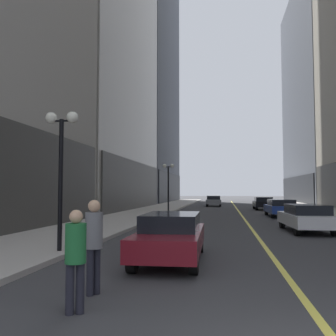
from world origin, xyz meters
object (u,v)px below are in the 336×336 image
(car_maroon, at_px, (171,235))
(car_white, at_px, (306,217))
(car_blue, at_px, (281,207))
(pedestrian_in_grey_suit, at_px, (94,239))
(street_lamp_left_near, at_px, (61,149))
(car_black, at_px, (263,203))
(pedestrian_in_green_parka, at_px, (76,253))
(street_lamp_left_far, at_px, (168,177))
(car_grey, at_px, (214,200))

(car_maroon, relative_size, car_white, 0.97)
(car_white, distance_m, car_blue, 10.41)
(pedestrian_in_grey_suit, distance_m, street_lamp_left_near, 5.13)
(car_black, bearing_deg, street_lamp_left_near, -107.42)
(car_maroon, bearing_deg, street_lamp_left_near, 174.64)
(car_maroon, bearing_deg, pedestrian_in_green_parka, -100.88)
(street_lamp_left_near, bearing_deg, car_white, 41.31)
(car_blue, xyz_separation_m, street_lamp_left_far, (-9.25, 4.28, 2.54))
(car_white, relative_size, street_lamp_left_far, 1.07)
(car_blue, height_order, street_lamp_left_near, street_lamp_left_near)
(pedestrian_in_green_parka, bearing_deg, street_lamp_left_far, 95.39)
(car_blue, height_order, pedestrian_in_green_parka, pedestrian_in_green_parka)
(car_maroon, height_order, car_blue, same)
(car_blue, distance_m, pedestrian_in_green_parka, 24.14)
(car_maroon, xyz_separation_m, car_black, (5.57, 29.21, 0.00))
(car_blue, xyz_separation_m, car_black, (-0.19, 10.68, -0.00))
(car_maroon, bearing_deg, pedestrian_in_grey_suit, -105.45)
(car_white, distance_m, street_lamp_left_near, 12.09)
(pedestrian_in_grey_suit, xyz_separation_m, street_lamp_left_far, (-2.50, 26.38, 2.20))
(car_maroon, distance_m, car_grey, 37.42)
(pedestrian_in_grey_suit, xyz_separation_m, pedestrian_in_green_parka, (0.09, -1.10, -0.09))
(street_lamp_left_far, bearing_deg, car_grey, 75.75)
(car_white, relative_size, car_black, 1.08)
(car_blue, xyz_separation_m, pedestrian_in_grey_suit, (-6.75, -22.11, 0.33))
(car_blue, relative_size, car_black, 1.06)
(pedestrian_in_green_parka, bearing_deg, car_grey, 88.47)
(car_blue, bearing_deg, car_black, 91.03)
(car_maroon, distance_m, car_black, 29.73)
(car_white, height_order, car_grey, same)
(car_blue, relative_size, car_grey, 1.08)
(pedestrian_in_green_parka, xyz_separation_m, street_lamp_left_near, (-2.59, 5.00, 2.29))
(car_black, bearing_deg, pedestrian_in_green_parka, -100.81)
(car_blue, xyz_separation_m, street_lamp_left_near, (-9.25, -18.20, 2.54))
(car_maroon, relative_size, street_lamp_left_near, 1.03)
(car_maroon, bearing_deg, street_lamp_left_far, 98.70)
(pedestrian_in_grey_suit, bearing_deg, car_white, 61.42)
(car_grey, bearing_deg, car_black, -56.94)
(car_white, bearing_deg, street_lamp_left_near, -138.69)
(car_blue, bearing_deg, street_lamp_left_near, -116.94)
(pedestrian_in_green_parka, bearing_deg, car_white, 63.84)
(car_blue, bearing_deg, pedestrian_in_grey_suit, -106.98)
(pedestrian_in_green_parka, bearing_deg, car_black, 79.19)
(car_grey, relative_size, pedestrian_in_grey_suit, 2.38)
(street_lamp_left_near, relative_size, street_lamp_left_far, 1.00)
(pedestrian_in_grey_suit, bearing_deg, car_grey, 88.31)
(pedestrian_in_grey_suit, bearing_deg, car_maroon, 74.55)
(car_blue, bearing_deg, car_maroon, -107.27)
(car_white, height_order, street_lamp_left_far, street_lamp_left_far)
(car_maroon, distance_m, car_white, 9.75)
(pedestrian_in_green_parka, height_order, street_lamp_left_near, street_lamp_left_near)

